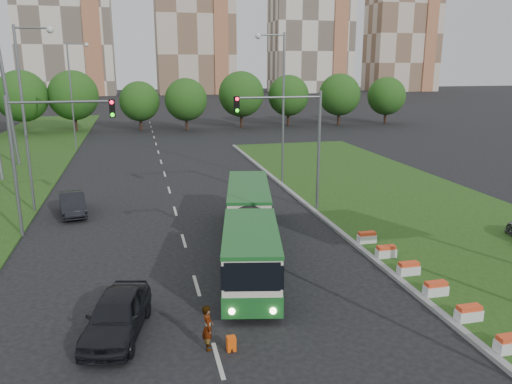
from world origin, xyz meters
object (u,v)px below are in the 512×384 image
object	(u,v)px
traffic_mast_median	(296,132)
shopping_trolley	(231,344)
car_left_near	(117,315)
traffic_mast_left	(43,143)
articulated_bus	(247,227)
pedestrian	(208,327)
car_left_far	(73,204)

from	to	relation	value
traffic_mast_median	shopping_trolley	distance (m)	17.86
traffic_mast_median	car_left_near	xyz separation A→B (m)	(-11.09, -13.50, -4.56)
traffic_mast_median	traffic_mast_left	xyz separation A→B (m)	(-15.16, -1.00, 0.00)
articulated_bus	car_left_near	distance (m)	9.24
car_left_near	pedestrian	bearing A→B (deg)	-15.78
car_left_near	car_left_far	xyz separation A→B (m)	(-3.30, 16.31, -0.07)
traffic_mast_left	car_left_near	xyz separation A→B (m)	(4.07, -12.50, -4.56)
car_left_far	pedestrian	xyz separation A→B (m)	(6.39, -18.01, 0.09)
traffic_mast_left	car_left_near	world-z (taller)	traffic_mast_left
pedestrian	car_left_far	bearing A→B (deg)	21.62
traffic_mast_median	car_left_far	world-z (taller)	traffic_mast_median
traffic_mast_median	car_left_near	size ratio (longest dim) A/B	1.72
car_left_far	pedestrian	distance (m)	19.11
articulated_bus	car_left_near	bearing A→B (deg)	-121.44
traffic_mast_left	car_left_far	bearing A→B (deg)	78.59
traffic_mast_median	articulated_bus	size ratio (longest dim) A/B	0.53
pedestrian	shopping_trolley	size ratio (longest dim) A/B	3.08
traffic_mast_median	car_left_near	world-z (taller)	traffic_mast_median
car_left_far	shopping_trolley	distance (m)	19.68
articulated_bus	shopping_trolley	world-z (taller)	articulated_bus
pedestrian	shopping_trolley	world-z (taller)	pedestrian
articulated_bus	car_left_far	size ratio (longest dim) A/B	3.43
traffic_mast_left	shopping_trolley	bearing A→B (deg)	-61.38
car_left_near	pedestrian	distance (m)	3.53
traffic_mast_left	pedestrian	bearing A→B (deg)	-63.22
traffic_mast_left	traffic_mast_median	bearing A→B (deg)	3.77
car_left_near	shopping_trolley	distance (m)	4.38
articulated_bus	pedestrian	distance (m)	9.02
traffic_mast_median	car_left_far	size ratio (longest dim) A/B	1.82
traffic_mast_median	shopping_trolley	world-z (taller)	traffic_mast_median
traffic_mast_median	traffic_mast_left	distance (m)	15.19
traffic_mast_median	pedestrian	distance (m)	17.76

